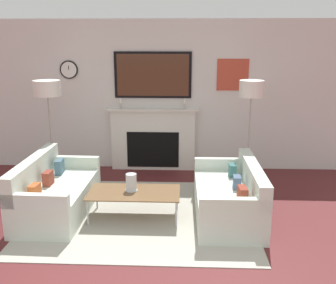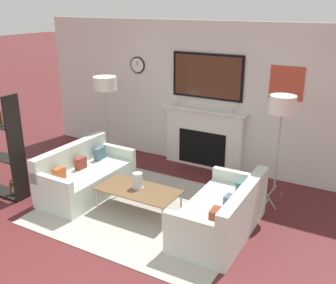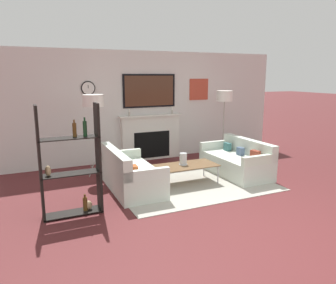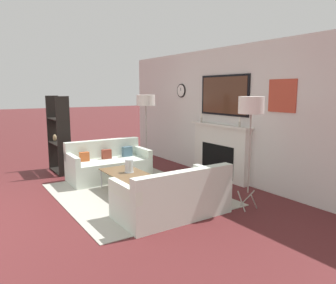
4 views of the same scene
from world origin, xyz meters
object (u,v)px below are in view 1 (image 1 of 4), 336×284
(couch_right, at_px, (230,198))
(floor_lamp_left, at_px, (47,90))
(coffee_table, at_px, (134,193))
(hurricane_candle, at_px, (131,183))
(floor_lamp_right, at_px, (251,91))
(couch_left, at_px, (55,194))

(couch_right, distance_m, floor_lamp_left, 3.30)
(couch_right, bearing_deg, coffee_table, -175.66)
(hurricane_candle, xyz_separation_m, floor_lamp_right, (1.73, 1.18, 1.10))
(couch_left, height_order, hurricane_candle, couch_left)
(couch_right, bearing_deg, floor_lamp_left, 158.07)
(floor_lamp_right, bearing_deg, coffee_table, -144.01)
(couch_left, height_order, floor_lamp_left, floor_lamp_left)
(floor_lamp_right, bearing_deg, couch_right, -109.27)
(couch_left, xyz_separation_m, coffee_table, (1.12, -0.10, 0.08))
(coffee_table, height_order, floor_lamp_right, floor_lamp_right)
(couch_right, height_order, floor_lamp_right, floor_lamp_right)
(couch_left, distance_m, couch_right, 2.42)
(coffee_table, relative_size, floor_lamp_right, 0.70)
(couch_right, relative_size, floor_lamp_left, 0.95)
(floor_lamp_left, bearing_deg, couch_left, -70.87)
(floor_lamp_left, bearing_deg, floor_lamp_right, 0.00)
(couch_left, height_order, couch_right, couch_left)
(hurricane_candle, height_order, floor_lamp_left, floor_lamp_left)
(floor_lamp_right, bearing_deg, hurricane_candle, -145.73)
(coffee_table, xyz_separation_m, floor_lamp_left, (-1.51, 1.23, 1.22))
(floor_lamp_left, xyz_separation_m, floor_lamp_right, (3.20, 0.00, 0.00))
(couch_left, distance_m, coffee_table, 1.13)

